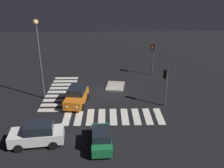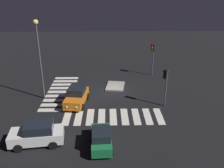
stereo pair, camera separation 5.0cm
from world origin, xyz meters
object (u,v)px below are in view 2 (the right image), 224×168
Objects in this scene: street_lamp at (39,48)px; car_green at (101,138)px; car_white at (37,134)px; traffic_island at (115,86)px; car_orange at (77,96)px; traffic_light_north at (165,79)px; traffic_light_west at (153,52)px.

car_green is at bearing 36.84° from street_lamp.
street_lamp is (-8.54, -1.54, 5.02)m from car_white.
traffic_island is 10.67m from street_lamp.
car_orange is (-7.11, 2.39, -0.00)m from car_white.
traffic_light_north reaches higher than car_orange.
car_white and car_orange have the same top height.
traffic_light_north is 13.81m from street_lamp.
traffic_light_west is 1.11× the size of traffic_light_north.
car_white is at bearing 8.95° from traffic_light_west.
traffic_light_north is at bearing 44.66° from traffic_light_west.
car_white is at bearing 10.20° from street_lamp.
traffic_light_north is 0.46× the size of street_lamp.
street_lamp is (7.25, -13.65, 2.48)m from traffic_light_west.
car_green is 9.90m from traffic_light_north.
car_white is at bearing -11.23° from car_orange.
car_green is 0.43× the size of street_lamp.
car_white reaches higher than car_green.
traffic_light_west reaches higher than traffic_light_north.
street_lamp is (-2.03, -13.36, 2.83)m from traffic_light_north.
traffic_island is 0.36× the size of street_lamp.
traffic_island is at bearing 143.87° from car_orange.
car_orange is (-7.60, -2.85, 0.14)m from car_green.
car_orange is at bearing -115.59° from car_white.
car_orange is 1.10× the size of traffic_light_north.
car_green is at bearing 81.13° from traffic_light_north.
car_white is 1.10× the size of traffic_light_north.
car_green is at bearing 27.85° from car_orange.
street_lamp is (-1.43, -3.92, 5.02)m from car_orange.
traffic_island is 13.58m from car_white.
car_white is 5.26m from car_green.
car_white is at bearing 81.20° from car_green.
traffic_light_west is (-8.68, 9.73, 2.55)m from car_orange.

